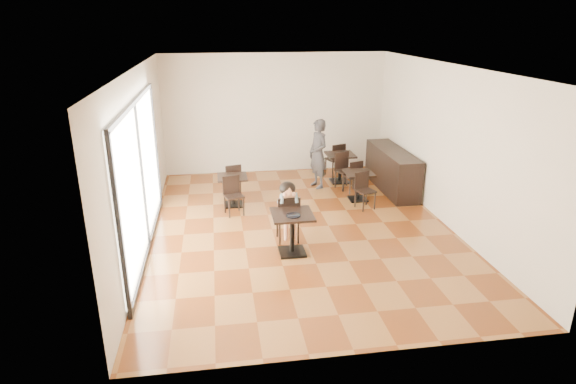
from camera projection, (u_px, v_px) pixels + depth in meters
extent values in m
cube|color=#935B2B|center=(300.00, 227.00, 9.82)|extent=(6.00, 8.00, 0.01)
cube|color=white|center=(302.00, 66.00, 8.74)|extent=(6.00, 8.00, 0.01)
cube|color=beige|center=(275.00, 114.00, 13.00)|extent=(6.00, 0.01, 3.20)
cube|color=beige|center=(362.00, 240.00, 5.56)|extent=(6.00, 0.01, 3.20)
cube|color=beige|center=(141.00, 158.00, 8.86)|extent=(0.01, 8.00, 3.20)
cube|color=beige|center=(447.00, 146.00, 9.70)|extent=(0.01, 8.00, 3.20)
cube|color=white|center=(140.00, 176.00, 8.46)|extent=(0.04, 4.50, 2.60)
cylinder|color=black|center=(293.00, 215.00, 8.40)|extent=(0.26, 0.26, 0.02)
imported|color=#3A393E|center=(318.00, 154.00, 11.93)|extent=(0.60, 0.73, 1.72)
cube|color=black|center=(392.00, 170.00, 11.89)|extent=(0.60, 2.40, 1.00)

